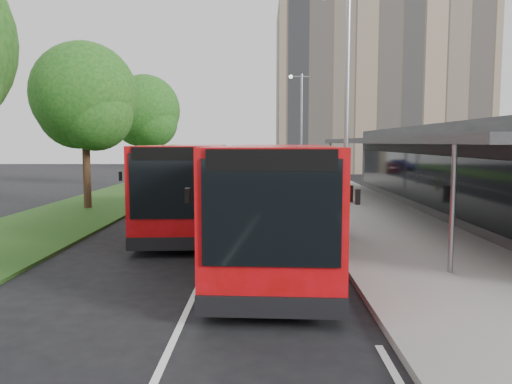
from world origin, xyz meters
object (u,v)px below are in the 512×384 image
lamp_post_far (300,122)px  car_far (246,165)px  bollard (311,184)px  car_near (270,168)px  bus_main (277,201)px  tree_far (145,115)px  lamp_post_near (344,97)px  litter_bin (349,194)px  tree_mid (85,102)px  bus_second (190,185)px

lamp_post_far → car_far: size_ratio=2.14×
bollard → car_near: 20.98m
bus_main → car_far: size_ratio=3.00×
tree_far → bollard: bearing=-19.8°
lamp_post_near → lamp_post_far: size_ratio=1.00×
lamp_post_near → litter_bin: size_ratio=9.41×
tree_mid → tree_far: size_ratio=0.99×
bus_main → car_far: bearing=95.8°
lamp_post_far → bollard: bearing=-86.3°
tree_mid → bollard: tree_mid is taller
litter_bin → car_far: size_ratio=0.23×
bus_main → bollard: bearing=84.3°
bus_main → bus_second: bus_main is taller
tree_mid → bus_main: tree_mid is taller
tree_far → lamp_post_far: (11.13, 0.95, -0.46)m
car_far → lamp_post_near: bearing=-61.8°
tree_far → bollard: tree_far is taller
lamp_post_near → bus_second: size_ratio=0.72×
lamp_post_near → bollard: bearing=88.7°
bollard → tree_far: bearing=160.2°
lamp_post_far → lamp_post_near: bearing=-90.0°
bus_main → car_near: bearing=92.2°
lamp_post_far → bollard: 6.55m
lamp_post_far → bollard: lamp_post_far is taller
bus_main → car_near: 38.68m
bus_second → bollard: bus_second is taller
bus_second → lamp_post_far: bearing=69.4°
bus_second → car_far: bearing=85.5°
tree_mid → bollard: (11.45, 7.87, -4.53)m
bus_second → litter_bin: bearing=39.9°
lamp_post_near → tree_far: bearing=120.3°
bollard → car_near: bearing=96.3°
bus_second → litter_bin: (7.24, 6.80, -1.02)m
tree_far → lamp_post_far: bearing=4.9°
tree_far → bus_main: 23.94m
tree_mid → lamp_post_near: (11.13, -7.05, -0.40)m
tree_far → lamp_post_far: size_ratio=1.00×
litter_bin → bus_main: bearing=-108.5°
tree_far → bus_main: (8.86, -21.95, -3.57)m
tree_far → litter_bin: (12.89, -9.87, -4.60)m
lamp_post_near → car_far: size_ratio=2.14×
lamp_post_near → lamp_post_far: same height
tree_mid → car_near: 30.48m
litter_bin → tree_far: bearing=142.5°
car_near → litter_bin: bearing=-82.1°
tree_far → lamp_post_near: size_ratio=1.00×
lamp_post_far → car_near: bearing=97.1°
bus_second → tree_mid: bearing=137.0°
tree_far → bollard: 13.01m
bus_second → car_far: (0.75, 39.46, -0.98)m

